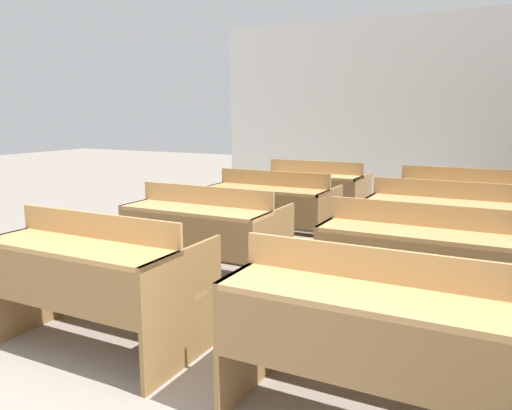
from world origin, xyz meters
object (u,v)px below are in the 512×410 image
(bench_third_right, at_px, (441,224))
(schoolbag, at_px, (34,279))
(bench_back_right, at_px, (457,203))
(bench_second_left, at_px, (205,233))
(bench_third_left, at_px, (273,208))
(bench_front_left, at_px, (98,276))
(bench_second_right, at_px, (417,260))
(bench_front_right, at_px, (368,331))
(bench_back_left, at_px, (315,192))

(bench_third_right, relative_size, schoolbag, 3.10)
(bench_back_right, relative_size, schoolbag, 3.10)
(bench_second_left, height_order, bench_third_left, same)
(bench_front_left, height_order, bench_third_left, same)
(bench_front_left, distance_m, schoolbag, 1.08)
(bench_second_right, height_order, bench_back_right, same)
(bench_third_left, xyz_separation_m, bench_third_right, (1.74, 0.00, 0.00))
(bench_third_left, distance_m, bench_back_right, 2.18)
(bench_back_right, bearing_deg, schoolbag, -127.62)
(bench_back_right, bearing_deg, bench_third_right, -90.84)
(bench_front_left, bearing_deg, bench_second_right, 36.36)
(bench_second_left, xyz_separation_m, bench_second_right, (1.77, -0.01, 0.00))
(bench_third_left, height_order, schoolbag, bench_third_left)
(bench_front_right, relative_size, schoolbag, 3.10)
(bench_front_right, xyz_separation_m, bench_third_left, (-1.73, 2.62, 0.00))
(bench_front_left, relative_size, bench_second_right, 1.00)
(bench_front_right, bearing_deg, bench_third_right, 89.88)
(bench_third_right, relative_size, bench_back_right, 1.00)
(bench_third_right, bearing_deg, bench_back_right, 89.16)
(bench_second_right, height_order, schoolbag, bench_second_right)
(bench_back_left, bearing_deg, bench_front_left, -89.94)
(bench_front_right, distance_m, schoolbag, 2.77)
(bench_front_right, xyz_separation_m, bench_second_left, (-1.77, 1.32, 0.00))
(bench_second_left, xyz_separation_m, bench_back_left, (0.03, 2.62, 0.00))
(bench_front_left, distance_m, bench_back_left, 3.91)
(bench_third_right, xyz_separation_m, schoolbag, (-2.74, -2.30, -0.27))
(bench_front_right, distance_m, bench_back_left, 4.30)
(bench_front_left, height_order, bench_back_left, same)
(bench_third_left, bearing_deg, bench_back_left, 90.38)
(bench_front_right, bearing_deg, bench_third_left, 123.48)
(bench_second_right, bearing_deg, bench_back_left, 123.63)
(schoolbag, bearing_deg, bench_back_left, 74.61)
(bench_third_right, height_order, schoolbag, bench_third_right)
(bench_third_right, bearing_deg, bench_second_right, -89.90)
(bench_second_right, height_order, bench_third_left, same)
(bench_front_right, bearing_deg, bench_front_left, 179.33)
(bench_front_left, bearing_deg, bench_back_left, 90.06)
(bench_front_left, xyz_separation_m, schoolbag, (-1.00, 0.31, -0.27))
(bench_back_right, bearing_deg, bench_front_left, -114.39)
(bench_second_left, bearing_deg, bench_front_left, -88.71)
(bench_third_left, height_order, bench_back_right, same)
(bench_third_right, bearing_deg, bench_front_right, -90.12)
(bench_third_right, bearing_deg, bench_back_left, 143.06)
(bench_third_right, bearing_deg, bench_front_left, -123.82)
(bench_second_right, xyz_separation_m, bench_third_left, (-1.74, 1.31, 0.00))
(bench_back_right, xyz_separation_m, schoolbag, (-2.76, -3.58, -0.27))
(schoolbag, bearing_deg, bench_second_left, 45.68)
(bench_front_left, bearing_deg, bench_third_left, 89.90)
(bench_second_left, relative_size, bench_third_right, 1.00)
(bench_third_left, bearing_deg, bench_back_right, 36.21)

